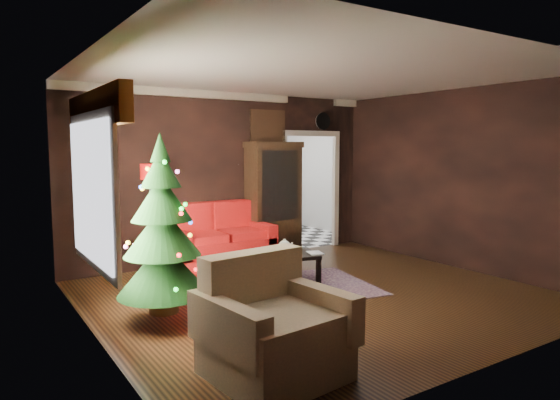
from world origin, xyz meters
TOP-DOWN VIEW (x-y plane):
  - floor at (0.00, 0.00)m, footprint 5.50×5.50m
  - ceiling at (0.00, 0.00)m, footprint 5.50×5.50m
  - wall_back at (0.00, 2.50)m, footprint 5.50×0.00m
  - wall_front at (0.00, -2.50)m, footprint 5.50×0.00m
  - wall_left at (-2.75, 0.00)m, footprint 0.00×5.50m
  - wall_right at (2.75, 0.00)m, footprint 0.00×5.50m
  - doorway at (1.70, 2.50)m, footprint 1.10×0.10m
  - left_window at (-2.71, 0.20)m, footprint 0.05×1.60m
  - valance at (-2.63, 0.20)m, footprint 0.12×2.10m
  - kitchen_floor at (1.70, 4.00)m, footprint 3.00×3.00m
  - kitchen_window at (1.70, 5.45)m, footprint 0.70×0.06m
  - rug at (-0.14, 0.42)m, footprint 2.43×1.95m
  - loveseat at (-0.40, 2.05)m, footprint 1.70×0.90m
  - curio_cabinet at (0.75, 2.27)m, footprint 0.90×0.45m
  - floor_lamp at (-1.55, 1.90)m, footprint 0.31×0.31m
  - christmas_tree at (-2.03, 0.09)m, footprint 1.11×1.11m
  - armchair at (-1.71, -1.65)m, footprint 1.13×1.13m
  - coffee_table at (-0.11, 0.64)m, footprint 1.05×0.80m
  - teapot at (-0.06, 0.70)m, footprint 0.25×0.25m
  - cup_a at (-0.48, 0.45)m, footprint 0.08×0.08m
  - cup_b at (-0.48, 0.42)m, footprint 0.08×0.08m
  - book at (0.18, 0.45)m, footprint 0.18×0.08m
  - wall_clock at (1.95, 2.45)m, footprint 0.32×0.32m
  - painting at (0.75, 2.46)m, footprint 0.62×0.05m
  - kitchen_counter at (1.70, 5.20)m, footprint 1.80×0.60m
  - kitchen_table at (1.40, 3.70)m, footprint 0.70×0.70m

SIDE VIEW (x-z plane):
  - floor at x=0.00m, z-range 0.00..0.00m
  - kitchen_floor at x=1.70m, z-range 0.00..0.00m
  - rug at x=-0.14m, z-range 0.00..0.01m
  - coffee_table at x=-0.11m, z-range 0.01..0.43m
  - kitchen_table at x=1.40m, z-range 0.00..0.75m
  - kitchen_counter at x=1.70m, z-range 0.00..0.90m
  - cup_a at x=-0.48m, z-range 0.43..0.49m
  - cup_b at x=-0.48m, z-range 0.43..0.49m
  - armchair at x=-1.71m, z-range -0.06..0.98m
  - loveseat at x=-0.40m, z-range 0.00..1.00m
  - teapot at x=-0.06m, z-range 0.43..0.62m
  - book at x=0.18m, z-range 0.43..0.68m
  - floor_lamp at x=-1.55m, z-range 0.00..1.66m
  - curio_cabinet at x=0.75m, z-range 0.00..1.90m
  - doorway at x=1.70m, z-range 0.00..2.10m
  - christmas_tree at x=-2.03m, z-range 0.11..1.99m
  - wall_back at x=0.00m, z-range -1.35..4.15m
  - wall_front at x=0.00m, z-range -1.35..4.15m
  - wall_left at x=-2.75m, z-range -1.35..4.15m
  - wall_right at x=2.75m, z-range -1.35..4.15m
  - left_window at x=-2.71m, z-range 0.75..2.15m
  - kitchen_window at x=1.70m, z-range 1.35..2.05m
  - painting at x=0.75m, z-range 1.99..2.51m
  - valance at x=-2.63m, z-range 2.10..2.44m
  - wall_clock at x=1.95m, z-range 2.35..2.41m
  - ceiling at x=0.00m, z-range 2.80..2.80m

